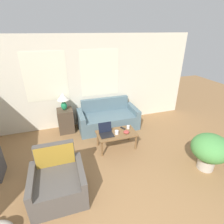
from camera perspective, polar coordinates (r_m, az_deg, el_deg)
wall_back at (r=5.10m, az=-11.14°, el=9.22°), size 6.87×0.06×2.60m
couch at (r=5.22m, az=-1.42°, el=-2.25°), size 1.72×0.83×0.83m
armchair at (r=3.41m, az=-17.10°, el=-21.15°), size 0.90×0.82×0.89m
side_table at (r=5.13m, az=-14.83°, el=-2.73°), size 0.42×0.42×0.68m
table_lamp at (r=4.87m, az=-15.69°, el=4.17°), size 0.31×0.31×0.49m
coffee_table at (r=4.28m, az=1.49°, el=-7.38°), size 0.95×0.53×0.42m
laptop at (r=4.17m, az=-1.95°, el=-6.56°), size 0.32×0.31×0.26m
cup_navy at (r=4.18m, az=1.54°, el=-6.66°), size 0.09×0.09×0.09m
cup_yellow at (r=4.43m, az=5.29°, el=-4.92°), size 0.07×0.07×0.08m
snack_bowl at (r=4.24m, az=4.70°, el=-6.50°), size 0.14×0.14×0.06m
tv_remote at (r=4.43m, az=3.56°, el=-5.28°), size 0.10×0.15×0.02m
potted_plant at (r=4.12m, az=29.35°, el=-10.53°), size 0.74×0.74×0.80m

